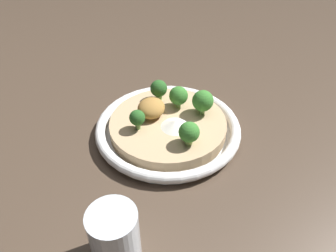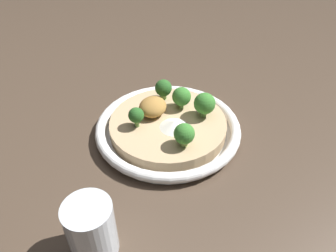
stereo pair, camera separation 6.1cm
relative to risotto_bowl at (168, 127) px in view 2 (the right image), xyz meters
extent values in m
plane|color=#47382B|center=(0.00, 0.00, -0.02)|extent=(6.00, 6.00, 0.00)
cylinder|color=white|center=(0.00, 0.00, -0.01)|extent=(0.25, 0.25, 0.01)
torus|color=white|center=(0.00, 0.00, 0.00)|extent=(0.27, 0.27, 0.02)
cylinder|color=tan|center=(0.00, 0.00, 0.00)|extent=(0.22, 0.22, 0.02)
cone|color=white|center=(0.01, 0.02, 0.02)|extent=(0.05, 0.05, 0.01)
ellipsoid|color=#A37538|center=(-0.01, -0.03, 0.03)|extent=(0.06, 0.05, 0.03)
cylinder|color=#668E47|center=(0.03, -0.05, 0.03)|extent=(0.01, 0.01, 0.02)
sphere|color=#285B23|center=(0.03, -0.05, 0.04)|extent=(0.03, 0.03, 0.03)
cylinder|color=#84A856|center=(0.05, 0.05, 0.02)|extent=(0.02, 0.02, 0.02)
sphere|color=#387A2D|center=(0.05, 0.05, 0.04)|extent=(0.04, 0.04, 0.04)
cylinder|color=#668E47|center=(-0.05, 0.01, 0.03)|extent=(0.01, 0.01, 0.02)
sphere|color=#387A2D|center=(-0.05, 0.01, 0.04)|extent=(0.04, 0.04, 0.04)
cylinder|color=#668E47|center=(-0.04, 0.06, 0.03)|extent=(0.01, 0.01, 0.02)
sphere|color=#387A2D|center=(-0.04, 0.06, 0.04)|extent=(0.04, 0.04, 0.04)
cylinder|color=#759E4C|center=(-0.06, -0.03, 0.03)|extent=(0.02, 0.02, 0.02)
sphere|color=#285B23|center=(-0.06, -0.03, 0.04)|extent=(0.03, 0.03, 0.03)
cylinder|color=silver|center=(0.26, -0.01, 0.03)|extent=(0.06, 0.06, 0.09)
camera|label=1|loc=(0.46, 0.11, 0.40)|focal=35.00mm
camera|label=2|loc=(0.44, 0.17, 0.40)|focal=35.00mm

